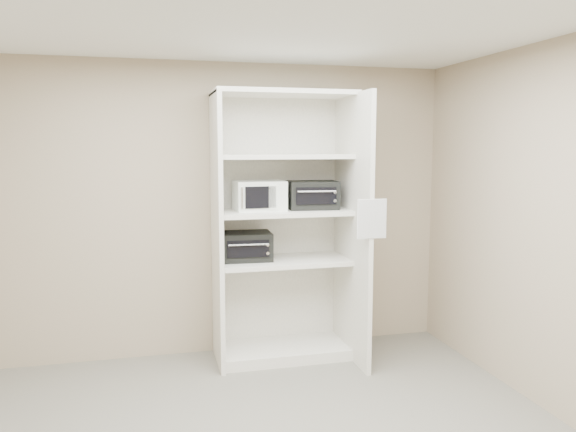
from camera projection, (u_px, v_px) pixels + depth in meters
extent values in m
cube|color=white|center=(246.00, 8.00, 3.10)|extent=(4.50, 4.00, 0.01)
cube|color=tan|center=(211.00, 210.00, 5.19)|extent=(4.50, 0.02, 2.70)
cube|color=tan|center=(395.00, 395.00, 1.35)|extent=(4.50, 0.02, 2.70)
cube|color=tan|center=(575.00, 234.00, 3.81)|extent=(0.02, 4.00, 2.70)
cube|color=white|center=(217.00, 231.00, 4.91)|extent=(0.04, 0.60, 2.40)
cube|color=white|center=(352.00, 229.00, 5.06)|extent=(0.04, 0.90, 2.40)
cube|color=white|center=(276.00, 224.00, 5.35)|extent=(1.24, 0.02, 2.40)
cube|color=white|center=(283.00, 351.00, 5.22)|extent=(1.16, 0.56, 0.10)
cube|color=white|center=(283.00, 261.00, 5.11)|extent=(1.16, 0.56, 0.04)
cube|color=white|center=(283.00, 212.00, 5.06)|extent=(1.16, 0.56, 0.04)
cube|color=white|center=(283.00, 156.00, 4.99)|extent=(1.16, 0.56, 0.04)
cube|color=white|center=(283.00, 93.00, 4.92)|extent=(1.24, 0.60, 0.04)
cube|color=white|center=(259.00, 196.00, 5.01)|extent=(0.45, 0.35, 0.26)
cube|color=black|center=(312.00, 195.00, 5.13)|extent=(0.47, 0.37, 0.25)
cube|color=black|center=(246.00, 246.00, 5.06)|extent=(0.47, 0.36, 0.25)
cube|color=white|center=(372.00, 219.00, 4.60)|extent=(0.25, 0.01, 0.32)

